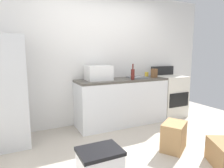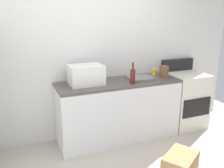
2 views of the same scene
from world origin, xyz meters
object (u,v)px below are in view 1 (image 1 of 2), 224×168
at_px(microwave, 99,73).
at_px(wine_bottle, 133,74).
at_px(coffee_mug, 147,74).
at_px(knife_block, 154,73).
at_px(refrigerator, 2,92).
at_px(stove_oven, 169,95).
at_px(storage_bin, 100,166).
at_px(cardboard_box_large, 174,136).

relative_size(microwave, wine_bottle, 1.53).
bearing_deg(coffee_mug, knife_block, -67.02).
bearing_deg(knife_block, refrigerator, 179.79).
bearing_deg(stove_oven, storage_bin, -146.79).
relative_size(knife_block, cardboard_box_large, 0.44).
bearing_deg(microwave, stove_oven, -1.01).
distance_m(stove_oven, cardboard_box_large, 1.70).
relative_size(wine_bottle, cardboard_box_large, 0.73).
bearing_deg(wine_bottle, knife_block, 10.53).
distance_m(wine_bottle, storage_bin, 2.00).
distance_m(refrigerator, storage_bin, 1.86).
bearing_deg(stove_oven, coffee_mug, 169.77).
bearing_deg(wine_bottle, refrigerator, 176.86).
bearing_deg(storage_bin, coffee_mug, 42.61).
height_order(refrigerator, coffee_mug, refrigerator).
bearing_deg(cardboard_box_large, stove_oven, 50.64).
distance_m(cardboard_box_large, storage_bin, 1.27).
bearing_deg(stove_oven, cardboard_box_large, -129.36).
height_order(stove_oven, coffee_mug, stove_oven).
bearing_deg(storage_bin, knife_block, 38.44).
height_order(refrigerator, wine_bottle, refrigerator).
height_order(knife_block, storage_bin, knife_block).
xyz_separation_m(microwave, wine_bottle, (0.62, -0.21, -0.03)).
bearing_deg(wine_bottle, coffee_mug, 27.89).
bearing_deg(coffee_mug, refrigerator, -176.71).
xyz_separation_m(refrigerator, microwave, (1.57, 0.09, 0.21)).
bearing_deg(wine_bottle, microwave, 161.54).
distance_m(stove_oven, coffee_mug, 0.75).
relative_size(knife_block, storage_bin, 0.39).
distance_m(refrigerator, wine_bottle, 2.20).
bearing_deg(stove_oven, knife_block, -172.38).
bearing_deg(knife_block, stove_oven, 7.62).
relative_size(wine_bottle, coffee_mug, 3.00).
relative_size(refrigerator, storage_bin, 3.59).
relative_size(cardboard_box_large, storage_bin, 0.90).
height_order(wine_bottle, knife_block, wine_bottle).
bearing_deg(stove_oven, wine_bottle, -170.78).
bearing_deg(storage_bin, microwave, 68.16).
xyz_separation_m(microwave, coffee_mug, (1.14, 0.07, -0.09)).
xyz_separation_m(microwave, cardboard_box_large, (0.63, -1.33, -0.83)).
height_order(microwave, coffee_mug, microwave).
xyz_separation_m(wine_bottle, coffee_mug, (0.52, 0.28, -0.06)).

